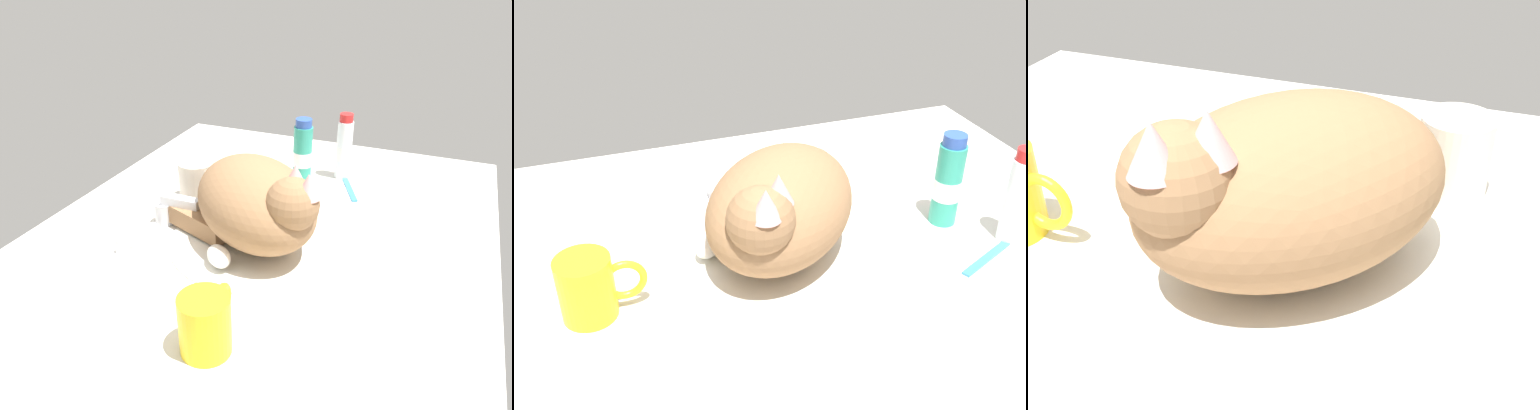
% 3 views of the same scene
% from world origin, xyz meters
% --- Properties ---
extents(ground_plane, '(1.10, 0.83, 0.03)m').
position_xyz_m(ground_plane, '(0.00, 0.00, -0.01)').
color(ground_plane, silver).
extents(sink_basin, '(0.31, 0.31, 0.01)m').
position_xyz_m(sink_basin, '(0.00, 0.00, 0.00)').
color(sink_basin, silver).
rests_on(sink_basin, ground_plane).
extents(faucet, '(0.12, 0.10, 0.06)m').
position_xyz_m(faucet, '(0.00, 0.18, 0.03)').
color(faucet, silver).
rests_on(faucet, ground_plane).
extents(cat, '(0.32, 0.35, 0.17)m').
position_xyz_m(cat, '(-0.01, -0.01, 0.09)').
color(cat, '#936B47').
rests_on(cat, sink_basin).
extents(coffee_mug, '(0.11, 0.07, 0.09)m').
position_xyz_m(coffee_mug, '(-0.27, -0.04, 0.04)').
color(coffee_mug, yellow).
rests_on(coffee_mug, ground_plane).
extents(rinse_cup, '(0.07, 0.07, 0.09)m').
position_xyz_m(rinse_cup, '(0.11, 0.18, 0.04)').
color(rinse_cup, silver).
rests_on(rinse_cup, ground_plane).
extents(soap_dish, '(0.09, 0.06, 0.01)m').
position_xyz_m(soap_dish, '(-0.11, 0.18, 0.01)').
color(soap_dish, white).
rests_on(soap_dish, ground_plane).
extents(soap_bar, '(0.07, 0.04, 0.03)m').
position_xyz_m(soap_bar, '(-0.11, 0.18, 0.03)').
color(soap_bar, white).
rests_on(soap_bar, soap_dish).
extents(toothpaste_bottle, '(0.04, 0.04, 0.15)m').
position_xyz_m(toothpaste_bottle, '(0.27, 0.00, 0.07)').
color(toothpaste_bottle, teal).
rests_on(toothpaste_bottle, ground_plane).
extents(mouthwash_bottle, '(0.04, 0.04, 0.15)m').
position_xyz_m(mouthwash_bottle, '(0.34, -0.08, 0.07)').
color(mouthwash_bottle, white).
rests_on(mouthwash_bottle, ground_plane).
extents(toothbrush, '(0.14, 0.07, 0.02)m').
position_xyz_m(toothbrush, '(0.30, -0.10, 0.01)').
color(toothbrush, '#388CD8').
rests_on(toothbrush, ground_plane).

